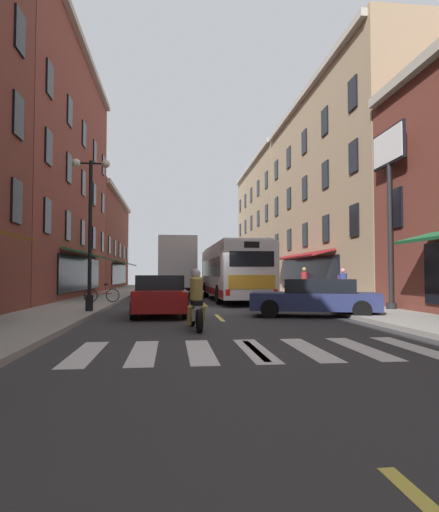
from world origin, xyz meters
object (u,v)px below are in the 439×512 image
at_px(sedan_mid, 177,283).
at_px(box_truck, 177,267).
at_px(motorcycle_rider, 196,304).
at_px(sedan_far, 160,295).
at_px(transit_bus, 232,271).
at_px(bicycle_near, 102,295).
at_px(pedestrian_far, 270,281).
at_px(pedestrian_near, 343,285).
at_px(street_lamp_twin, 90,227).
at_px(pedestrian_mid, 304,282).
at_px(sedan_near, 315,297).
at_px(billboard_sign, 389,174).

bearing_deg(sedan_mid, box_truck, -90.97).
distance_m(sedan_mid, motorcycle_rider, 29.04).
distance_m(sedan_mid, sedan_far, 24.84).
height_order(transit_bus, sedan_mid, transit_bus).
xyz_separation_m(box_truck, bicycle_near, (-3.78, -8.14, -1.52)).
bearing_deg(box_truck, sedan_far, -93.17).
bearing_deg(transit_bus, pedestrian_far, 61.99).
relative_size(pedestrian_near, pedestrian_far, 1.00).
bearing_deg(street_lamp_twin, pedestrian_near, 15.14).
bearing_deg(motorcycle_rider, transit_bus, 77.77).
height_order(sedan_mid, pedestrian_mid, pedestrian_mid).
bearing_deg(pedestrian_far, sedan_far, 149.26).
bearing_deg(sedan_near, sedan_mid, 100.10).
relative_size(box_truck, pedestrian_near, 4.60).
height_order(bicycle_near, pedestrian_far, pedestrian_far).
bearing_deg(pedestrian_far, pedestrian_mid, 175.16).
xyz_separation_m(sedan_far, pedestrian_mid, (7.92, 7.81, 0.31)).
xyz_separation_m(transit_bus, sedan_far, (-3.93, -8.97, -0.94)).
distance_m(pedestrian_far, street_lamp_twin, 19.14).
relative_size(pedestrian_near, street_lamp_twin, 0.29).
bearing_deg(box_truck, bicycle_near, -114.89).
distance_m(transit_bus, pedestrian_near, 7.07).
xyz_separation_m(pedestrian_mid, pedestrian_far, (-0.03, 8.58, -0.07)).
bearing_deg(bicycle_near, street_lamp_twin, -86.18).
xyz_separation_m(billboard_sign, pedestrian_mid, (-1.21, 7.50, -4.49)).
bearing_deg(bicycle_near, billboard_sign, -24.38).
distance_m(billboard_sign, sedan_mid, 26.29).
bearing_deg(pedestrian_near, bicycle_near, -14.23).
bearing_deg(pedestrian_near, pedestrian_mid, -85.77).
relative_size(sedan_near, street_lamp_twin, 0.83).
xyz_separation_m(sedan_near, pedestrian_mid, (2.36, 8.79, 0.37)).
height_order(sedan_mid, motorcycle_rider, motorcycle_rider).
bearing_deg(sedan_near, pedestrian_far, 82.36).
height_order(sedan_near, motorcycle_rider, motorcycle_rider).
relative_size(sedan_mid, bicycle_near, 2.79).
bearing_deg(sedan_far, sedan_near, -9.99).
height_order(sedan_far, motorcycle_rider, motorcycle_rider).
bearing_deg(box_truck, sedan_near, -72.25).
xyz_separation_m(motorcycle_rider, pedestrian_near, (7.40, 7.82, 0.31)).
xyz_separation_m(pedestrian_near, pedestrian_mid, (-0.56, 4.21, 0.04)).
bearing_deg(motorcycle_rider, billboard_sign, 29.34).
distance_m(sedan_near, pedestrian_mid, 9.11).
xyz_separation_m(bicycle_near, street_lamp_twin, (0.35, -5.22, 2.81)).
bearing_deg(street_lamp_twin, billboard_sign, -1.35).
bearing_deg(sedan_near, sedan_far, 170.01).
bearing_deg(pedestrian_near, street_lamp_twin, 11.80).
xyz_separation_m(transit_bus, motorcycle_rider, (-2.86, -13.19, -0.98)).
distance_m(transit_bus, sedan_far, 9.84).
distance_m(billboard_sign, sedan_near, 6.17).
relative_size(sedan_far, pedestrian_mid, 2.45).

